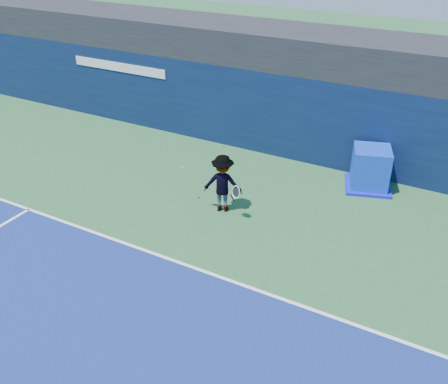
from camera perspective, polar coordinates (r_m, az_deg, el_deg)
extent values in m
plane|color=#295D33|center=(11.31, -15.46, -15.39)|extent=(80.00, 80.00, 0.00)
cube|color=white|center=(12.99, -6.50, -7.53)|extent=(24.00, 0.10, 0.01)
cube|color=black|center=(18.42, 8.60, 16.01)|extent=(36.00, 3.00, 1.20)
cube|color=#0A193A|center=(18.13, 6.94, 8.95)|extent=(36.00, 1.00, 3.00)
cube|color=white|center=(20.96, -11.94, 13.81)|extent=(4.50, 0.04, 0.35)
cube|color=#0E35C4|center=(16.48, 16.37, 2.62)|extent=(1.42, 1.42, 1.35)
cube|color=#0E12C7|center=(16.76, 16.08, 0.70)|extent=(1.77, 1.77, 0.09)
imported|color=white|center=(14.48, -0.15, 1.01)|extent=(1.29, 1.00, 1.77)
cylinder|color=black|center=(14.22, 0.95, -0.66)|extent=(0.08, 0.16, 0.28)
torus|color=white|center=(14.00, 1.37, 0.00)|extent=(0.33, 0.18, 0.32)
cylinder|color=black|center=(14.00, 1.37, 0.00)|extent=(0.27, 0.14, 0.27)
sphere|color=#A9D217|center=(14.78, -4.76, 2.84)|extent=(0.07, 0.07, 0.07)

